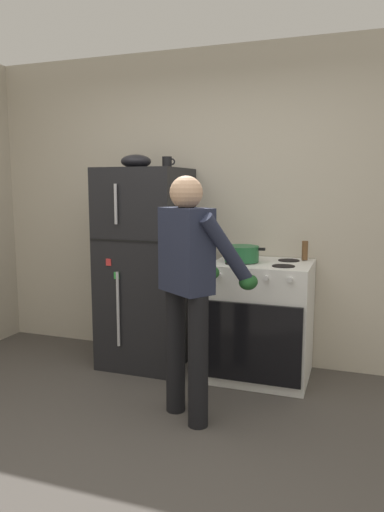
{
  "coord_description": "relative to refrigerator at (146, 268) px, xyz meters",
  "views": [
    {
      "loc": [
        1.2,
        -2.12,
        1.53
      ],
      "look_at": [
        -0.01,
        1.32,
        1.0
      ],
      "focal_mm": 33.53,
      "sensor_mm": 36.0,
      "label": 1
    }
  ],
  "objects": [
    {
      "name": "stove_range",
      "position": [
        1.01,
        -0.01,
        -0.37
      ],
      "size": [
        0.76,
        0.67,
        0.95
      ],
      "color": "white",
      "rests_on": "ground"
    },
    {
      "name": "pepper_mill",
      "position": [
        1.31,
        0.2,
        0.18
      ],
      "size": [
        0.05,
        0.05,
        0.15
      ],
      "primitive_type": "cylinder",
      "color": "brown",
      "rests_on": "stove_range"
    },
    {
      "name": "coffee_mug",
      "position": [
        0.18,
        0.05,
        0.89
      ],
      "size": [
        0.11,
        0.08,
        0.1
      ],
      "color": "black",
      "rests_on": "refrigerator"
    },
    {
      "name": "red_pot",
      "position": [
        0.85,
        -0.05,
        0.17
      ],
      "size": [
        0.37,
        0.27,
        0.12
      ],
      "color": "#236638",
      "rests_on": "stove_range"
    },
    {
      "name": "person_cook",
      "position": [
        0.7,
        -0.84,
        0.11
      ],
      "size": [
        0.65,
        0.68,
        1.6
      ],
      "color": "black",
      "rests_on": "ground"
    },
    {
      "name": "ground",
      "position": [
        0.51,
        -1.57,
        -0.84
      ],
      "size": [
        8.0,
        8.0,
        0.0
      ],
      "primitive_type": "plane",
      "color": "#4C4742"
    },
    {
      "name": "mixing_bowl",
      "position": [
        -0.08,
        0.0,
        0.9
      ],
      "size": [
        0.25,
        0.25,
        0.11
      ],
      "primitive_type": "ellipsoid",
      "color": "black",
      "rests_on": "refrigerator"
    },
    {
      "name": "refrigerator",
      "position": [
        0.0,
        0.0,
        0.0
      ],
      "size": [
        0.68,
        0.72,
        1.68
      ],
      "color": "black",
      "rests_on": "ground"
    },
    {
      "name": "kitchen_wall_back",
      "position": [
        0.51,
        0.38,
        0.51
      ],
      "size": [
        6.0,
        0.1,
        2.7
      ],
      "primitive_type": "cube",
      "color": "beige",
      "rests_on": "ground"
    }
  ]
}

